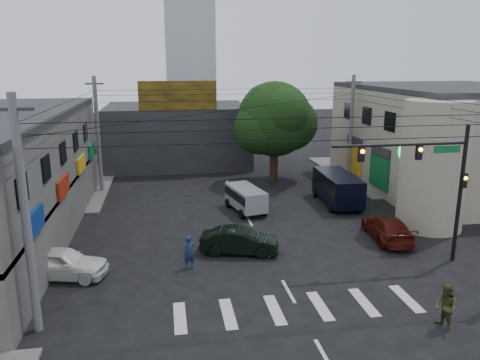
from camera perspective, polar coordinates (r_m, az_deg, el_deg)
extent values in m
plane|color=black|center=(24.73, 4.10, -10.22)|extent=(160.00, 160.00, 0.00)
cube|color=#514F4C|center=(43.06, -26.08, -0.92)|extent=(16.00, 16.00, 0.15)
cube|color=#514F4C|center=(47.31, 20.55, 0.88)|extent=(16.00, 16.00, 0.15)
cube|color=gray|center=(42.43, 24.30, 4.50)|extent=(14.00, 18.00, 8.00)
cylinder|color=gray|center=(31.24, 22.51, 1.63)|extent=(4.00, 4.00, 8.00)
cube|color=#232326|center=(48.45, -7.62, 5.48)|extent=(14.00, 10.00, 6.00)
cube|color=olive|center=(43.11, -7.59, 10.17)|extent=(7.00, 0.30, 2.60)
cylinder|color=black|center=(40.79, 4.15, 2.81)|extent=(0.70, 0.70, 4.40)
sphere|color=black|center=(40.27, 4.23, 7.41)|extent=(6.40, 6.40, 6.40)
cylinder|color=black|center=(26.46, 25.24, -1.65)|extent=(0.20, 0.20, 7.20)
cylinder|color=black|center=(24.09, 19.00, 4.09)|extent=(7.00, 0.14, 0.14)
cube|color=black|center=(24.64, 20.98, 3.19)|extent=(0.28, 0.22, 0.75)
cube|color=black|center=(23.28, 14.57, 3.08)|extent=(0.28, 0.22, 0.75)
sphere|color=orange|center=(24.50, 21.17, 3.47)|extent=(0.20, 0.20, 0.20)
sphere|color=orange|center=(23.13, 14.73, 3.38)|extent=(0.20, 0.20, 0.20)
cube|color=#0E632B|center=(25.41, 23.94, 3.44)|extent=(1.40, 0.06, 0.35)
cylinder|color=#59595B|center=(18.98, -24.66, -4.29)|extent=(0.32, 0.32, 9.20)
cylinder|color=#59595B|center=(38.65, -16.92, 5.22)|extent=(0.32, 0.32, 9.20)
cylinder|color=#59595B|center=(41.45, 13.36, 6.01)|extent=(0.32, 0.32, 9.20)
imported|color=black|center=(25.76, -0.06, -7.45)|extent=(3.58, 5.01, 1.41)
imported|color=white|center=(24.57, -20.92, -9.43)|extent=(3.76, 5.21, 1.50)
imported|color=#4F110B|center=(29.04, 17.52, -5.62)|extent=(2.93, 5.17, 1.38)
imported|color=#15284C|center=(24.04, -6.17, -8.77)|extent=(0.84, 0.73, 1.72)
imported|color=#3A3E1C|center=(20.47, 23.77, -14.00)|extent=(1.05, 0.89, 1.88)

